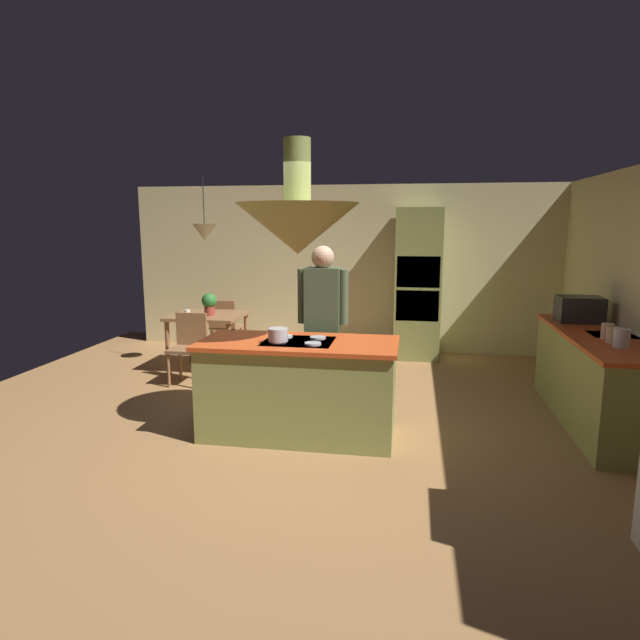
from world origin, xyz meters
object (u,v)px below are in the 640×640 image
(dining_table, at_px, (208,322))
(canister_tea, at_px, (607,331))
(canister_flour, at_px, (622,338))
(microwave_on_counter, at_px, (579,309))
(kitchen_island, at_px, (299,388))
(person_at_island, at_px, (323,317))
(chair_by_back_wall, at_px, (225,324))
(cooking_pot_on_cooktop, at_px, (278,335))
(chair_facing_island, at_px, (189,343))
(oven_tower, at_px, (418,284))
(canister_sugar, at_px, (614,335))
(potted_plant_on_table, at_px, (209,303))
(cup_on_table, at_px, (187,313))

(dining_table, height_order, canister_tea, canister_tea)
(canister_flour, bearing_deg, microwave_on_counter, 90.00)
(kitchen_island, height_order, canister_tea, canister_tea)
(person_at_island, height_order, chair_by_back_wall, person_at_island)
(microwave_on_counter, xyz_separation_m, cooking_pot_on_cooktop, (-3.00, -1.62, -0.06))
(chair_facing_island, relative_size, microwave_on_counter, 1.89)
(microwave_on_counter, bearing_deg, chair_facing_island, -179.36)
(cooking_pot_on_cooktop, bearing_deg, oven_tower, 69.52)
(person_at_island, height_order, microwave_on_counter, person_at_island)
(kitchen_island, height_order, canister_sugar, canister_sugar)
(dining_table, distance_m, canister_flour, 4.93)
(potted_plant_on_table, height_order, canister_sugar, potted_plant_on_table)
(dining_table, bearing_deg, chair_facing_island, -90.00)
(canister_flour, distance_m, canister_tea, 0.36)
(oven_tower, bearing_deg, canister_flour, -60.07)
(oven_tower, distance_m, cup_on_table, 3.30)
(kitchen_island, bearing_deg, person_at_island, 80.79)
(oven_tower, height_order, cup_on_table, oven_tower)
(kitchen_island, xyz_separation_m, cup_on_table, (-1.89, 1.88, 0.35))
(canister_sugar, height_order, microwave_on_counter, microwave_on_counter)
(potted_plant_on_table, relative_size, canister_tea, 2.04)
(potted_plant_on_table, bearing_deg, person_at_island, -37.08)
(canister_flour, distance_m, microwave_on_counter, 1.27)
(oven_tower, bearing_deg, potted_plant_on_table, -155.91)
(chair_facing_island, distance_m, canister_sugar, 4.68)
(person_at_island, bearing_deg, canister_sugar, -6.17)
(microwave_on_counter, bearing_deg, potted_plant_on_table, 173.32)
(chair_by_back_wall, xyz_separation_m, potted_plant_on_table, (0.06, -0.74, 0.42))
(oven_tower, relative_size, chair_facing_island, 2.52)
(chair_facing_island, xyz_separation_m, canister_tea, (4.54, -0.86, 0.48))
(chair_by_back_wall, bearing_deg, canister_tea, 154.41)
(kitchen_island, bearing_deg, cooking_pot_on_cooktop, -140.91)
(dining_table, bearing_deg, chair_by_back_wall, 90.00)
(oven_tower, distance_m, canister_tea, 3.18)
(person_at_island, distance_m, canister_sugar, 2.74)
(person_at_island, bearing_deg, dining_table, 142.24)
(kitchen_island, relative_size, chair_facing_island, 2.11)
(canister_tea, distance_m, cooking_pot_on_cooktop, 3.08)
(person_at_island, relative_size, canister_sugar, 12.01)
(dining_table, bearing_deg, canister_tea, -18.50)
(cup_on_table, relative_size, canister_tea, 0.61)
(canister_tea, bearing_deg, canister_sugar, -90.00)
(chair_facing_island, height_order, canister_sugar, canister_sugar)
(canister_tea, bearing_deg, oven_tower, 123.17)
(oven_tower, relative_size, potted_plant_on_table, 7.31)
(dining_table, height_order, chair_by_back_wall, chair_by_back_wall)
(chair_by_back_wall, relative_size, canister_sugar, 5.96)
(cooking_pot_on_cooktop, bearing_deg, cup_on_table, 130.76)
(dining_table, height_order, chair_facing_island, chair_facing_island)
(chair_facing_island, xyz_separation_m, canister_sugar, (4.54, -1.04, 0.47))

